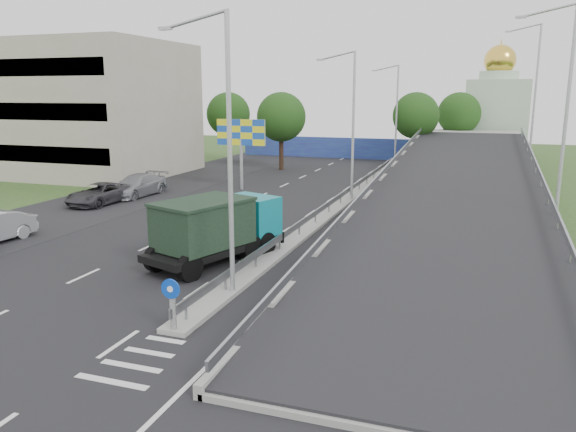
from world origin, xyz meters
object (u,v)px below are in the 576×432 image
at_px(lamp_post_mid, 351,118).
at_px(parked_car_d, 137,185).
at_px(billboard, 241,136).
at_px(parked_car_c, 100,194).
at_px(lamp_post_far, 395,110).
at_px(dump_truck, 217,227).
at_px(church, 496,112).
at_px(sign_bollard, 172,304).
at_px(lamp_post_near, 225,141).

bearing_deg(lamp_post_mid, parked_car_d, -168.13).
height_order(billboard, parked_car_c, billboard).
bearing_deg(lamp_post_far, billboard, -116.84).
bearing_deg(lamp_post_far, dump_truck, -93.54).
bearing_deg(lamp_post_mid, church, 73.78).
xyz_separation_m(sign_bollard, church, (10.00, 57.83, 4.28)).
bearing_deg(dump_truck, lamp_post_near, -39.69).
bearing_deg(sign_bollard, church, 80.19).
bearing_deg(lamp_post_mid, parked_car_c, -157.09).
bearing_deg(lamp_post_far, sign_bollard, -90.14).
bearing_deg(sign_bollard, lamp_post_mid, 89.74).
bearing_deg(parked_car_d, parked_car_c, -97.42).
bearing_deg(parked_car_d, sign_bollard, -50.69).
height_order(billboard, parked_car_d, billboard).
bearing_deg(dump_truck, parked_car_c, 164.31).
relative_size(sign_bollard, parked_car_c, 0.32).
height_order(lamp_post_near, parked_car_d, lamp_post_near).
relative_size(billboard, dump_truck, 0.77).
xyz_separation_m(church, dump_truck, (-12.13, -50.27, -3.67)).
xyz_separation_m(lamp_post_mid, parked_car_c, (-15.89, -6.72, -5.09)).
bearing_deg(lamp_post_far, parked_car_d, -123.31).
xyz_separation_m(lamp_post_far, billboard, (-9.11, -18.00, -1.62)).
distance_m(lamp_post_mid, lamp_post_far, 20.00).
xyz_separation_m(lamp_post_near, parked_car_d, (-15.25, 16.80, -5.01)).
xyz_separation_m(dump_truck, parked_car_c, (-13.65, 9.55, -0.92)).
height_order(lamp_post_near, dump_truck, lamp_post_near).
relative_size(dump_truck, parked_car_c, 1.38).
distance_m(dump_truck, parked_car_d, 18.45).
height_order(sign_bollard, church, church).
bearing_deg(church, lamp_post_near, -100.38).
bearing_deg(sign_bollard, parked_car_d, 126.28).
relative_size(sign_bollard, lamp_post_mid, 0.17).
height_order(sign_bollard, dump_truck, dump_truck).
height_order(church, dump_truck, church).
relative_size(lamp_post_far, dump_truck, 1.41).
xyz_separation_m(lamp_post_mid, dump_truck, (-2.24, -16.27, -4.17)).
distance_m(church, billboard, 37.23).
bearing_deg(lamp_post_near, lamp_post_far, 90.00).
bearing_deg(parked_car_c, sign_bollard, -45.11).
bearing_deg(billboard, church, 59.30).
xyz_separation_m(lamp_post_near, church, (9.89, 54.00, -0.50)).
xyz_separation_m(billboard, parked_car_c, (-6.79, -8.72, -3.47)).
distance_m(sign_bollard, parked_car_d, 25.58).
height_order(sign_bollard, lamp_post_mid, lamp_post_mid).
distance_m(lamp_post_mid, parked_car_c, 17.99).
relative_size(church, parked_car_d, 2.50).
distance_m(sign_bollard, lamp_post_near, 6.12).
bearing_deg(lamp_post_far, church, 54.76).
xyz_separation_m(lamp_post_far, dump_truck, (-2.24, -36.27, -4.17)).
bearing_deg(dump_truck, parked_car_d, 154.15).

